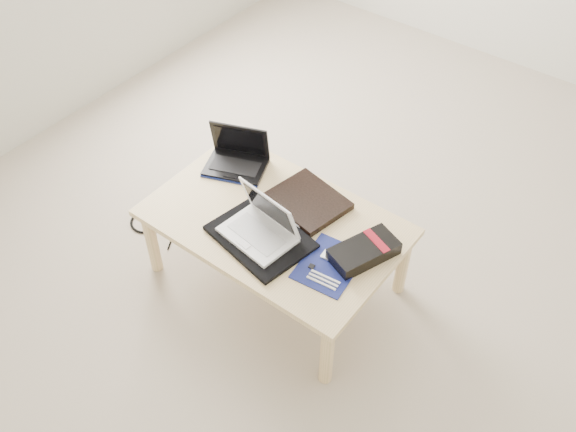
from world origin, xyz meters
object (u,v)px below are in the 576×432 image
Objects in this scene: coffee_table at (275,228)px; gpu_box at (364,251)px; white_laptop at (261,226)px; netbook at (237,158)px.

coffee_table is 3.48× the size of gpu_box.
white_laptop is at bearing -81.80° from coffee_table.
white_laptop reaches higher than gpu_box.
white_laptop is at bearing -36.74° from netbook.
netbook is 0.48m from white_laptop.
white_laptop is 0.44m from gpu_box.
white_laptop is (0.38, -0.28, 0.02)m from netbook.
coffee_table is at bearing 98.20° from white_laptop.
white_laptop is at bearing -157.51° from gpu_box.
netbook is (-0.37, 0.18, 0.09)m from coffee_table.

